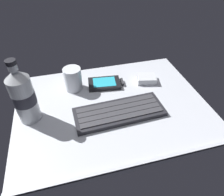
{
  "coord_description": "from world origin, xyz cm",
  "views": [
    {
      "loc": [
        -12.88,
        -49.06,
        46.86
      ],
      "look_at": [
        0.0,
        0.0,
        3.0
      ],
      "focal_mm": 32.43,
      "sensor_mm": 36.0,
      "label": 1
    }
  ],
  "objects": [
    {
      "name": "ground_plane",
      "position": [
        0.0,
        -0.23,
        -0.99
      ],
      "size": [
        64.0,
        48.0,
        2.8
      ],
      "color": "silver"
    },
    {
      "name": "keyboard",
      "position": [
        1.2,
        -4.7,
        0.81
      ],
      "size": [
        29.41,
        12.12,
        1.7
      ],
      "color": "#232328",
      "rests_on": "ground_plane"
    },
    {
      "name": "handheld_device",
      "position": [
        0.66,
        11.48,
        0.73
      ],
      "size": [
        13.37,
        8.92,
        1.5
      ],
      "color": "black",
      "rests_on": "ground_plane"
    },
    {
      "name": "juice_cup",
      "position": [
        -11.38,
        12.34,
        3.91
      ],
      "size": [
        6.4,
        6.4,
        8.5
      ],
      "color": "silver",
      "rests_on": "ground_plane"
    },
    {
      "name": "water_bottle",
      "position": [
        -26.45,
        0.78,
        9.01
      ],
      "size": [
        6.73,
        6.73,
        20.8
      ],
      "color": "silver",
      "rests_on": "ground_plane"
    },
    {
      "name": "charger_block",
      "position": [
        16.33,
        9.69,
        1.2
      ],
      "size": [
        8.05,
        6.99,
        2.4
      ],
      "primitive_type": "cube",
      "rotation": [
        0.0,
        0.0,
        -0.22
      ],
      "color": "silver",
      "rests_on": "ground_plane"
    }
  ]
}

